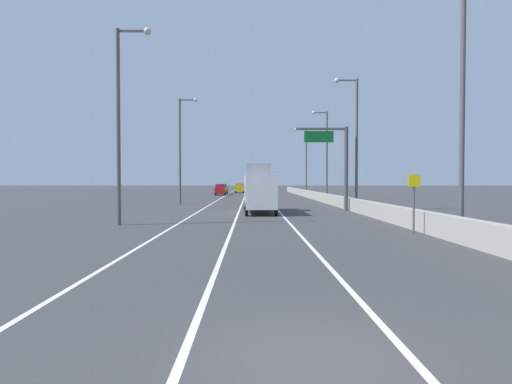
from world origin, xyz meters
The scene contains 17 objects.
ground_plane centered at (0.00, 64.00, 0.00)m, with size 320.00×320.00×0.00m, color #38383A.
lane_stripe_left centered at (-5.50, 55.00, 0.00)m, with size 0.16×130.00×0.00m, color silver.
lane_stripe_center centered at (-2.00, 55.00, 0.00)m, with size 0.16×130.00×0.00m, color silver.
lane_stripe_right centered at (1.50, 55.00, 0.00)m, with size 0.16×130.00×0.00m, color silver.
jersey_barrier_right centered at (8.17, 40.00, 0.55)m, with size 0.60×120.00×1.10m, color #9E998E.
overhead_sign_gantry centered at (6.83, 32.37, 4.73)m, with size 4.68×0.36×7.50m.
speed_advisory_sign centered at (7.27, 15.26, 1.76)m, with size 0.60×0.11×3.00m.
lamp_post_right_near centered at (8.82, 13.96, 6.73)m, with size 2.14×0.44×11.91m.
lamp_post_right_second centered at (8.36, 32.74, 6.73)m, with size 2.14×0.44×11.91m.
lamp_post_right_third centered at (8.93, 51.51, 6.73)m, with size 2.14×0.44×11.91m.
lamp_post_right_fourth centered at (8.56, 70.29, 6.73)m, with size 2.14×0.44×11.91m.
lamp_post_left_near centered at (-8.74, 19.96, 6.73)m, with size 2.14×0.44×11.91m.
lamp_post_left_mid centered at (-8.67, 42.49, 6.73)m, with size 2.14×0.44×11.91m.
car_green_0 centered at (-6.74, 82.68, 1.00)m, with size 2.05×4.73×2.00m.
car_yellow_1 centered at (-3.39, 88.54, 1.02)m, with size 2.03×4.26×2.05m.
car_red_2 centered at (-6.56, 73.73, 1.01)m, with size 1.88×4.32×2.03m.
box_truck centered at (-0.26, 30.32, 1.91)m, with size 2.68×8.73×4.19m.
Camera 1 is at (-0.95, -6.69, 2.71)m, focal length 30.76 mm.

